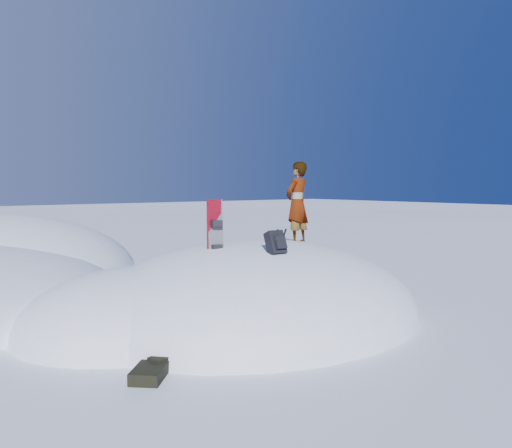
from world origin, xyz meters
TOP-DOWN VIEW (x-y plane):
  - ground at (0.00, 0.00)m, footprint 120.00×120.00m
  - snow_mound at (-0.17, 0.24)m, footprint 8.00×6.00m
  - rock_outcrop at (3.72, 3.01)m, footprint 4.68×4.41m
  - snowboard_red at (-0.97, -0.04)m, footprint 0.28×0.18m
  - snowboard_dark at (-0.96, -0.08)m, footprint 0.34×0.31m
  - backpack at (-0.34, -1.05)m, footprint 0.33×0.42m
  - gear_pile at (-3.10, -1.73)m, footprint 0.78×0.69m
  - person at (1.15, 0.03)m, footprint 0.72×0.55m

SIDE VIEW (x-z plane):
  - ground at x=0.00m, z-range 0.00..0.00m
  - snow_mound at x=-0.17m, z-range -1.50..1.50m
  - rock_outcrop at x=3.72m, z-range -0.82..0.85m
  - gear_pile at x=-3.10m, z-range 0.00..0.20m
  - backpack at x=-0.34m, z-range 1.33..1.82m
  - snowboard_red at x=-0.97m, z-range 0.87..2.35m
  - snowboard_dark at x=-0.96m, z-range 0.87..2.34m
  - person at x=1.15m, z-range 1.34..3.08m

